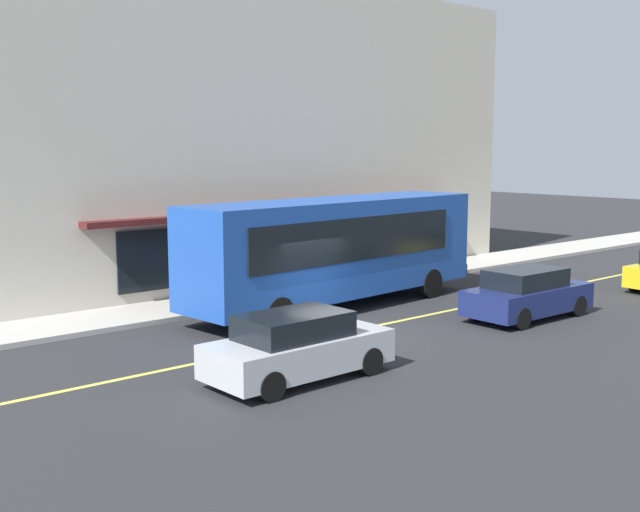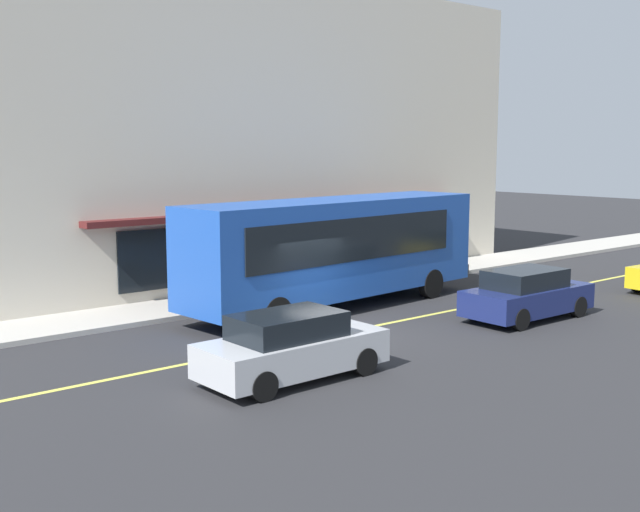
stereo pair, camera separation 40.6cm
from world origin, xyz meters
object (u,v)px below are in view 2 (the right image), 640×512
object	(u,v)px
car_navy	(527,295)
traffic_light	(389,216)
pedestrian_mid_block	(256,266)
bus	(336,247)
car_silver	(291,347)

from	to	relation	value
car_navy	traffic_light	bearing A→B (deg)	79.19
traffic_light	pedestrian_mid_block	xyz separation A→B (m)	(-5.95, 0.33, -1.38)
traffic_light	car_navy	size ratio (longest dim) A/B	0.74
bus	traffic_light	xyz separation A→B (m)	(4.71, 2.40, 0.55)
car_navy	pedestrian_mid_block	xyz separation A→B (m)	(-4.55, 7.66, 0.41)
bus	car_navy	xyz separation A→B (m)	(3.31, -4.92, -1.24)
car_navy	pedestrian_mid_block	distance (m)	8.92
car_navy	pedestrian_mid_block	world-z (taller)	pedestrian_mid_block
car_silver	pedestrian_mid_block	xyz separation A→B (m)	(4.64, 8.00, 0.41)
bus	pedestrian_mid_block	distance (m)	3.11
car_silver	car_navy	size ratio (longest dim) A/B	1.00
bus	traffic_light	world-z (taller)	bus
traffic_light	car_navy	distance (m)	7.67
traffic_light	bus	bearing A→B (deg)	-153.01
car_silver	pedestrian_mid_block	size ratio (longest dim) A/B	2.58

